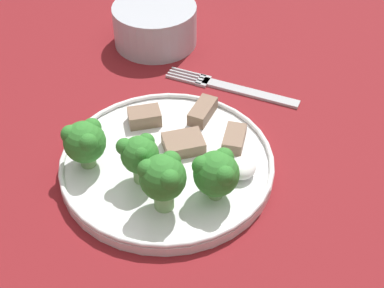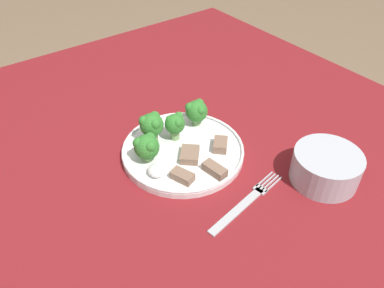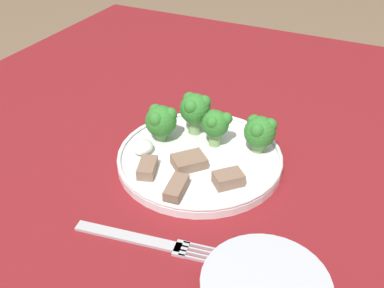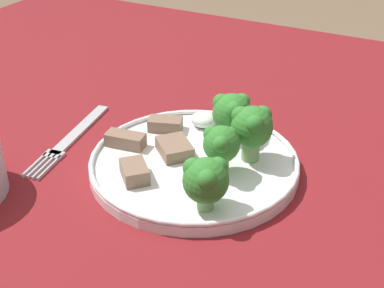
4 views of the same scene
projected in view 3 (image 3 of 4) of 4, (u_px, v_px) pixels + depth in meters
table at (192, 224)px, 0.69m from camera, size 1.28×1.12×0.74m
dinner_plate at (200, 158)px, 0.67m from camera, size 0.25×0.25×0.02m
fork at (147, 241)px, 0.54m from camera, size 0.05×0.19×0.00m
broccoli_floret_near_rim_left at (218, 124)px, 0.67m from camera, size 0.04×0.04×0.06m
broccoli_floret_center_left at (161, 120)px, 0.69m from camera, size 0.05×0.05×0.06m
broccoli_floret_back_left at (195, 109)px, 0.70m from camera, size 0.05×0.05×0.07m
broccoli_floret_front_left at (260, 131)px, 0.66m from camera, size 0.05×0.05×0.06m
meat_slice_front_slice at (189, 161)px, 0.64m from camera, size 0.06×0.06×0.02m
meat_slice_middle_slice at (229, 178)px, 0.61m from camera, size 0.05×0.05×0.02m
meat_slice_rear_slice at (178, 189)px, 0.59m from camera, size 0.05×0.03×0.02m
meat_slice_edge_slice at (147, 168)px, 0.63m from camera, size 0.05×0.04×0.02m
sauce_dollop at (143, 147)px, 0.67m from camera, size 0.03×0.03×0.02m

